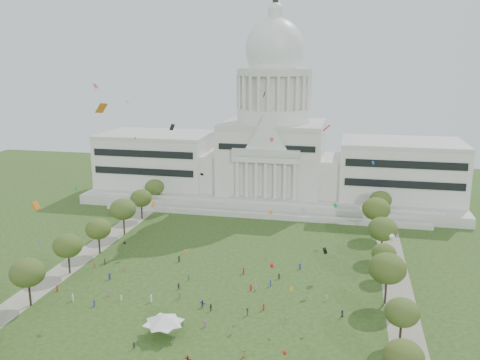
# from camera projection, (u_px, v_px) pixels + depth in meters

# --- Properties ---
(ground) EXTENTS (400.00, 400.00, 0.00)m
(ground) POSITION_uv_depth(u_px,v_px,m) (200.00, 318.00, 122.89)
(ground) COLOR #294319
(ground) RESTS_ON ground
(capitol) EXTENTS (160.00, 64.50, 91.30)m
(capitol) POSITION_uv_depth(u_px,v_px,m) (273.00, 149.00, 225.71)
(capitol) COLOR #B7B5AC
(capitol) RESTS_ON ground
(path_left) EXTENTS (8.00, 160.00, 0.04)m
(path_left) POSITION_uv_depth(u_px,v_px,m) (83.00, 256.00, 161.42)
(path_left) COLOR gray
(path_left) RESTS_ON ground
(path_right) EXTENTS (8.00, 160.00, 0.04)m
(path_right) POSITION_uv_depth(u_px,v_px,m) (396.00, 284.00, 141.38)
(path_right) COLOR gray
(path_right) RESTS_ON ground
(row_tree_r_0) EXTENTS (7.67, 7.67, 10.91)m
(row_tree_r_0) POSITION_uv_depth(u_px,v_px,m) (403.00, 357.00, 93.11)
(row_tree_r_0) COLOR black
(row_tree_r_0) RESTS_ON ground
(row_tree_l_1) EXTENTS (8.86, 8.86, 12.59)m
(row_tree_l_1) POSITION_uv_depth(u_px,v_px,m) (28.00, 273.00, 127.21)
(row_tree_l_1) COLOR black
(row_tree_l_1) RESTS_ON ground
(row_tree_r_1) EXTENTS (7.58, 7.58, 10.78)m
(row_tree_r_1) POSITION_uv_depth(u_px,v_px,m) (402.00, 312.00, 109.81)
(row_tree_r_1) COLOR black
(row_tree_r_1) RESTS_ON ground
(row_tree_l_2) EXTENTS (8.42, 8.42, 11.97)m
(row_tree_l_2) POSITION_uv_depth(u_px,v_px,m) (68.00, 246.00, 146.78)
(row_tree_l_2) COLOR black
(row_tree_l_2) RESTS_ON ground
(row_tree_r_2) EXTENTS (9.55, 9.55, 13.58)m
(row_tree_r_2) POSITION_uv_depth(u_px,v_px,m) (387.00, 268.00, 128.02)
(row_tree_r_2) COLOR black
(row_tree_r_2) RESTS_ON ground
(row_tree_l_3) EXTENTS (8.12, 8.12, 11.55)m
(row_tree_l_3) POSITION_uv_depth(u_px,v_px,m) (98.00, 229.00, 162.43)
(row_tree_l_3) COLOR black
(row_tree_l_3) RESTS_ON ground
(row_tree_r_3) EXTENTS (7.01, 7.01, 9.98)m
(row_tree_r_3) POSITION_uv_depth(u_px,v_px,m) (384.00, 254.00, 144.77)
(row_tree_r_3) COLOR black
(row_tree_r_3) RESTS_ON ground
(row_tree_l_4) EXTENTS (9.29, 9.29, 13.21)m
(row_tree_l_4) POSITION_uv_depth(u_px,v_px,m) (123.00, 209.00, 179.75)
(row_tree_l_4) COLOR black
(row_tree_l_4) RESTS_ON ground
(row_tree_r_4) EXTENTS (9.19, 9.19, 13.06)m
(row_tree_r_4) POSITION_uv_depth(u_px,v_px,m) (383.00, 229.00, 158.97)
(row_tree_r_4) COLOR black
(row_tree_r_4) RESTS_ON ground
(row_tree_l_5) EXTENTS (8.33, 8.33, 11.85)m
(row_tree_l_5) POSITION_uv_depth(u_px,v_px,m) (141.00, 198.00, 197.88)
(row_tree_l_5) COLOR black
(row_tree_l_5) RESTS_ON ground
(row_tree_r_5) EXTENTS (9.82, 9.82, 13.96)m
(row_tree_r_5) POSITION_uv_depth(u_px,v_px,m) (376.00, 209.00, 178.24)
(row_tree_r_5) COLOR black
(row_tree_r_5) RESTS_ON ground
(row_tree_l_6) EXTENTS (8.19, 8.19, 11.64)m
(row_tree_l_6) POSITION_uv_depth(u_px,v_px,m) (155.00, 187.00, 215.49)
(row_tree_l_6) COLOR black
(row_tree_l_6) RESTS_ON ground
(row_tree_r_6) EXTENTS (8.42, 8.42, 11.97)m
(row_tree_r_6) POSITION_uv_depth(u_px,v_px,m) (381.00, 200.00, 195.10)
(row_tree_r_6) COLOR black
(row_tree_r_6) RESTS_ON ground
(event_tent) EXTENTS (11.58, 11.58, 5.35)m
(event_tent) POSITION_uv_depth(u_px,v_px,m) (164.00, 318.00, 114.49)
(event_tent) COLOR #4C4C4C
(event_tent) RESTS_ON ground
(person_0) EXTENTS (1.00, 0.98, 1.74)m
(person_0) POSITION_uv_depth(u_px,v_px,m) (342.00, 313.00, 123.37)
(person_0) COLOR #26262B
(person_0) RESTS_ON ground
(person_2) EXTENTS (0.85, 0.65, 1.54)m
(person_2) POSITION_uv_depth(u_px,v_px,m) (327.00, 298.00, 131.61)
(person_2) COLOR silver
(person_2) RESTS_ON ground
(person_3) EXTENTS (0.87, 1.34, 1.92)m
(person_3) POSITION_uv_depth(u_px,v_px,m) (247.00, 312.00, 124.02)
(person_3) COLOR #26262B
(person_3) RESTS_ON ground
(person_4) EXTENTS (0.87, 1.27, 1.97)m
(person_4) POSITION_uv_depth(u_px,v_px,m) (211.00, 307.00, 126.17)
(person_4) COLOR #26262B
(person_4) RESTS_ON ground
(person_5) EXTENTS (1.93, 1.32, 1.94)m
(person_5) POSITION_uv_depth(u_px,v_px,m) (202.00, 304.00, 128.01)
(person_5) COLOR navy
(person_5) RESTS_ON ground
(person_6) EXTENTS (0.77, 0.98, 1.75)m
(person_6) POSITION_uv_depth(u_px,v_px,m) (244.00, 353.00, 106.59)
(person_6) COLOR olive
(person_6) RESTS_ON ground
(person_7) EXTENTS (0.68, 0.72, 1.59)m
(person_7) POSITION_uv_depth(u_px,v_px,m) (134.00, 345.00, 109.73)
(person_7) COLOR #26262B
(person_7) RESTS_ON ground
(person_8) EXTENTS (0.86, 0.58, 1.69)m
(person_8) POSITION_uv_depth(u_px,v_px,m) (179.00, 286.00, 138.31)
(person_8) COLOR #26262B
(person_8) RESTS_ON ground
(person_9) EXTENTS (0.68, 1.01, 1.43)m
(person_9) POSITION_uv_depth(u_px,v_px,m) (286.00, 320.00, 120.67)
(person_9) COLOR olive
(person_9) RESTS_ON ground
(person_10) EXTENTS (0.70, 1.08, 1.72)m
(person_10) POSITION_uv_depth(u_px,v_px,m) (257.00, 287.00, 137.44)
(person_10) COLOR silver
(person_10) RESTS_ON ground
(person_11) EXTENTS (1.71, 0.94, 1.74)m
(person_11) POSITION_uv_depth(u_px,v_px,m) (188.00, 360.00, 104.31)
(person_11) COLOR #B21E1E
(person_11) RESTS_ON ground
(distant_crowd) EXTENTS (63.13, 39.91, 1.95)m
(distant_crowd) POSITION_uv_depth(u_px,v_px,m) (173.00, 286.00, 138.26)
(distant_crowd) COLOR #B21E1E
(distant_crowd) RESTS_ON ground
(kite_swarm) EXTENTS (84.79, 97.23, 52.71)m
(kite_swarm) POSITION_uv_depth(u_px,v_px,m) (219.00, 209.00, 125.35)
(kite_swarm) COLOR blue
(kite_swarm) RESTS_ON ground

